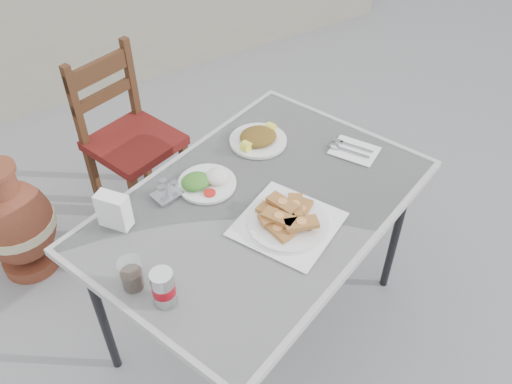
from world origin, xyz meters
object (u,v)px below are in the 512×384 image
salad_chopped_plate (258,138)px  cola_glass (132,276)px  napkin_holder (114,210)px  terracotta_urn (16,223)px  salad_rice_plate (206,181)px  soda_can (163,287)px  chair (129,137)px  condiment_caddy (167,191)px  cafe_table (260,211)px  pide_plate (288,218)px

salad_chopped_plate → cola_glass: 0.91m
napkin_holder → terracotta_urn: 1.05m
salad_rice_plate → soda_can: size_ratio=1.74×
chair → terracotta_urn: (-0.70, -0.13, -0.19)m
condiment_caddy → salad_chopped_plate: bearing=12.6°
condiment_caddy → cola_glass: bearing=-129.6°
salad_rice_plate → cola_glass: 0.56m
condiment_caddy → terracotta_urn: size_ratio=0.18×
chair → condiment_caddy: bearing=-117.2°
napkin_holder → cola_glass: bearing=-137.4°
napkin_holder → condiment_caddy: 0.24m
condiment_caddy → terracotta_urn: bearing=126.5°
cafe_table → salad_chopped_plate: salad_chopped_plate is taller
cafe_table → chair: 1.16m
napkin_holder → cafe_table: bearing=-55.4°
condiment_caddy → terracotta_urn: (-0.56, 0.76, -0.55)m
soda_can → napkin_holder: size_ratio=0.97×
cola_glass → terracotta_urn: 1.28m
pide_plate → terracotta_urn: (-0.89, 1.15, -0.55)m
salad_chopped_plate → chair: chair is taller
pide_plate → napkin_holder: napkin_holder is taller
salad_rice_plate → condiment_caddy: condiment_caddy is taller
soda_can → cola_glass: soda_can is taller
salad_chopped_plate → napkin_holder: bearing=-168.3°
cola_glass → terracotta_urn: cola_glass is taller
soda_can → cafe_table: bearing=24.9°
salad_rice_plate → pide_plate: bearing=-66.4°
cafe_table → cola_glass: size_ratio=13.61×
napkin_holder → pide_plate: bearing=-68.8°
cafe_table → pide_plate: 0.19m
salad_chopped_plate → terracotta_urn: 1.36m
cafe_table → soda_can: soda_can is taller
salad_chopped_plate → salad_rice_plate: bearing=-158.1°
cafe_table → soda_can: bearing=-155.1°
cola_glass → chair: chair is taller
soda_can → napkin_holder: 0.42m
pide_plate → salad_rice_plate: size_ratio=1.95×
pide_plate → cola_glass: 0.61m
salad_rice_plate → cafe_table: bearing=-55.1°
salad_chopped_plate → napkin_holder: (-0.73, -0.15, 0.05)m
soda_can → terracotta_urn: bearing=105.7°
cafe_table → salad_rice_plate: 0.25m
salad_chopped_plate → soda_can: size_ratio=1.86×
cafe_table → soda_can: (-0.52, -0.24, 0.13)m
cafe_table → cola_glass: cola_glass is taller
chair → soda_can: bearing=-123.3°
salad_chopped_plate → cafe_table: bearing=-121.1°
napkin_holder → chair: (0.37, 0.93, -0.40)m
pide_plate → soda_can: soda_can is taller
salad_rice_plate → condiment_caddy: 0.17m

